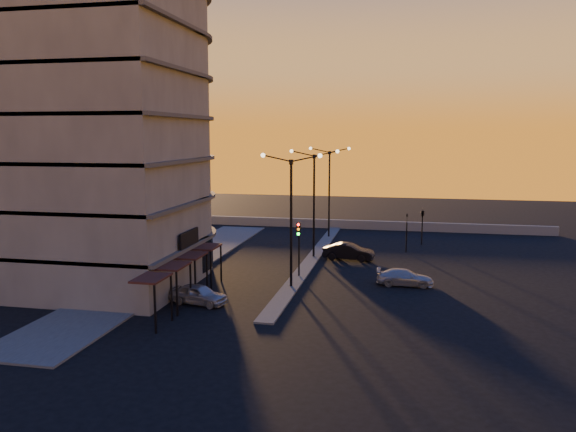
{
  "coord_description": "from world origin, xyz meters",
  "views": [
    {
      "loc": [
        7.69,
        -37.93,
        10.79
      ],
      "look_at": [
        -1.17,
        4.52,
        4.47
      ],
      "focal_mm": 35.0,
      "sensor_mm": 36.0,
      "label": 1
    }
  ],
  "objects_px": {
    "traffic_light_main": "(299,240)",
    "car_hatchback": "(199,294)",
    "car_sedan": "(349,252)",
    "car_wagon": "(405,277)",
    "streetlamp_mid": "(314,195)"
  },
  "relations": [
    {
      "from": "streetlamp_mid",
      "to": "car_sedan",
      "type": "xyz_separation_m",
      "value": [
        3.1,
        -0.25,
        -4.87
      ]
    },
    {
      "from": "traffic_light_main",
      "to": "car_wagon",
      "type": "bearing_deg",
      "value": -4.51
    },
    {
      "from": "car_hatchback",
      "to": "traffic_light_main",
      "type": "bearing_deg",
      "value": -20.95
    },
    {
      "from": "traffic_light_main",
      "to": "car_hatchback",
      "type": "xyz_separation_m",
      "value": [
        -5.03,
        -7.9,
        -2.24
      ]
    },
    {
      "from": "traffic_light_main",
      "to": "car_sedan",
      "type": "distance_m",
      "value": 7.85
    },
    {
      "from": "car_hatchback",
      "to": "car_wagon",
      "type": "relative_size",
      "value": 0.94
    },
    {
      "from": "traffic_light_main",
      "to": "car_hatchback",
      "type": "relative_size",
      "value": 1.12
    },
    {
      "from": "streetlamp_mid",
      "to": "traffic_light_main",
      "type": "relative_size",
      "value": 2.24
    },
    {
      "from": "car_sedan",
      "to": "car_wagon",
      "type": "distance_m",
      "value": 8.91
    },
    {
      "from": "car_hatchback",
      "to": "streetlamp_mid",
      "type": "bearing_deg",
      "value": -6.97
    },
    {
      "from": "streetlamp_mid",
      "to": "traffic_light_main",
      "type": "xyz_separation_m",
      "value": [
        0.0,
        -7.13,
        -2.7
      ]
    },
    {
      "from": "car_sedan",
      "to": "car_wagon",
      "type": "relative_size",
      "value": 1.08
    },
    {
      "from": "streetlamp_mid",
      "to": "car_hatchback",
      "type": "bearing_deg",
      "value": -108.5
    },
    {
      "from": "traffic_light_main",
      "to": "car_sedan",
      "type": "xyz_separation_m",
      "value": [
        3.1,
        6.88,
        -2.17
      ]
    },
    {
      "from": "car_hatchback",
      "to": "car_wagon",
      "type": "bearing_deg",
      "value": -49.11
    }
  ]
}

